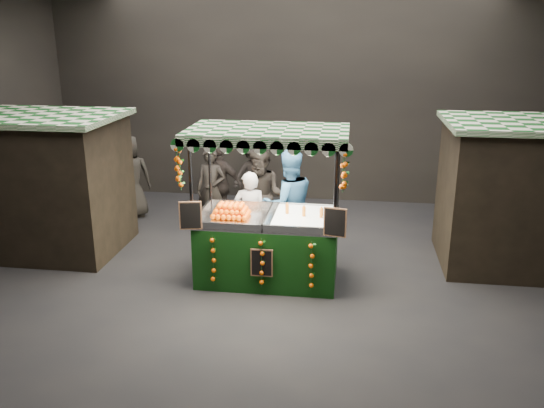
# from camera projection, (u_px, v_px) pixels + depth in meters

# --- Properties ---
(ground) EXTENTS (12.00, 12.00, 0.00)m
(ground) POSITION_uv_depth(u_px,v_px,m) (266.00, 284.00, 9.48)
(ground) COLOR black
(ground) RESTS_ON ground
(market_hall) EXTENTS (12.10, 10.10, 5.05)m
(market_hall) POSITION_uv_depth(u_px,v_px,m) (265.00, 78.00, 8.46)
(market_hall) COLOR black
(market_hall) RESTS_ON ground
(neighbour_stall_left) EXTENTS (3.00, 2.20, 2.60)m
(neighbour_stall_left) POSITION_uv_depth(u_px,v_px,m) (43.00, 183.00, 10.63)
(neighbour_stall_left) COLOR black
(neighbour_stall_left) RESTS_ON ground
(neighbour_stall_right) EXTENTS (3.00, 2.20, 2.60)m
(neighbour_stall_right) POSITION_uv_depth(u_px,v_px,m) (527.00, 194.00, 9.91)
(neighbour_stall_right) COLOR black
(neighbour_stall_right) RESTS_ON ground
(juice_stall) EXTENTS (2.66, 1.57, 2.58)m
(juice_stall) POSITION_uv_depth(u_px,v_px,m) (268.00, 235.00, 9.41)
(juice_stall) COLOR black
(juice_stall) RESTS_ON ground
(vendor_grey) EXTENTS (0.67, 0.50, 1.68)m
(vendor_grey) POSITION_uv_depth(u_px,v_px,m) (250.00, 216.00, 10.22)
(vendor_grey) COLOR gray
(vendor_grey) RESTS_ON ground
(vendor_blue) EXTENTS (1.22, 1.11, 2.05)m
(vendor_blue) POSITION_uv_depth(u_px,v_px,m) (289.00, 205.00, 10.27)
(vendor_blue) COLOR #285480
(vendor_blue) RESTS_ON ground
(shopper_0) EXTENTS (0.70, 0.52, 1.75)m
(shopper_0) POSITION_uv_depth(u_px,v_px,m) (211.00, 189.00, 11.76)
(shopper_0) COLOR black
(shopper_0) RESTS_ON ground
(shopper_1) EXTENTS (1.02, 0.84, 1.93)m
(shopper_1) POSITION_uv_depth(u_px,v_px,m) (262.00, 197.00, 10.94)
(shopper_1) COLOR #2A2522
(shopper_1) RESTS_ON ground
(shopper_2) EXTENTS (1.11, 0.64, 1.78)m
(shopper_2) POSITION_uv_depth(u_px,v_px,m) (220.00, 185.00, 12.05)
(shopper_2) COLOR #2D2624
(shopper_2) RESTS_ON ground
(shopper_3) EXTENTS (1.16, 0.98, 1.56)m
(shopper_3) POSITION_uv_depth(u_px,v_px,m) (254.00, 175.00, 13.30)
(shopper_3) COLOR black
(shopper_3) RESTS_ON ground
(shopper_4) EXTENTS (1.08, 0.94, 1.86)m
(shopper_4) POSITION_uv_depth(u_px,v_px,m) (130.00, 177.00, 12.55)
(shopper_4) COLOR #282420
(shopper_4) RESTS_ON ground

